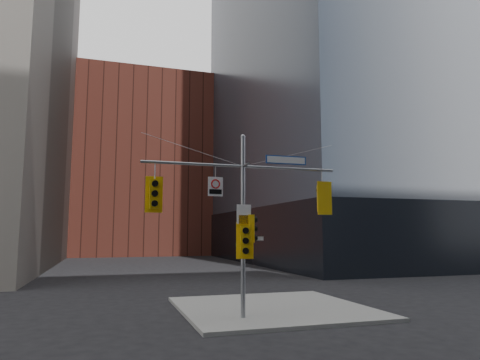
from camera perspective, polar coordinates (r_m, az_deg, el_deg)
ground at (r=15.32m, az=2.83°, el=-19.74°), size 160.00×160.00×0.00m
sidewalk_corner at (r=19.68m, az=4.35°, el=-16.66°), size 8.00×8.00×0.15m
podium_ne at (r=56.72m, az=18.54°, el=-7.06°), size 36.40×36.40×6.00m
brick_midrise at (r=73.00m, az=-13.13°, el=1.51°), size 26.00×20.00×28.00m
signal_assembly at (r=16.87m, az=0.40°, el=-3.49°), size 8.00×0.80×7.30m
traffic_light_west_arm at (r=16.20m, az=-11.35°, el=-1.84°), size 0.65×0.51×1.36m
traffic_light_east_arm at (r=18.26m, az=10.92°, el=-2.42°), size 0.66×0.53×1.38m
traffic_light_pole_side at (r=16.95m, az=1.45°, el=-6.51°), size 0.46×0.39×1.10m
traffic_light_pole_front at (r=16.58m, az=0.70°, el=-8.08°), size 0.67×0.61×1.42m
street_sign_blade at (r=17.75m, az=6.16°, el=2.66°), size 1.78×0.07×0.35m
regulatory_sign_arm at (r=16.60m, az=-3.29°, el=-0.79°), size 0.60×0.10×0.75m
regulatory_sign_pole at (r=16.74m, az=0.52°, el=-4.64°), size 0.57×0.07×0.75m
street_blade_ew at (r=16.98m, az=1.86°, el=-7.81°), size 0.79×0.07×0.16m
street_blade_ns at (r=17.28m, az=-0.06°, el=-8.72°), size 0.09×0.71×0.14m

